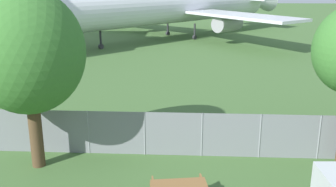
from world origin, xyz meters
name	(u,v)px	position (x,y,z in m)	size (l,w,h in m)	color
perimeter_fence	(145,134)	(0.00, 10.71, 1.01)	(56.07, 0.07, 2.03)	gray
airplane	(174,7)	(-0.14, 45.88, 4.06)	(32.49, 34.20, 12.47)	silver
tree_behind_benches	(28,52)	(-4.39, 9.37, 4.87)	(4.51, 4.51, 7.39)	#4C3823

